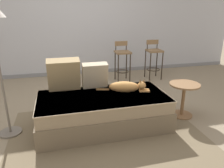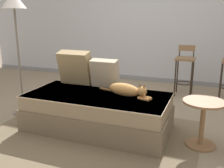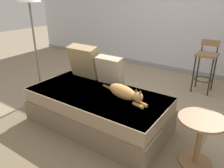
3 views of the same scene
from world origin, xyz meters
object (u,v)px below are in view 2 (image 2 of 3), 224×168
Objects in this scene: bar_stool_near_window at (185,65)px; floor_lamp at (15,12)px; couch at (98,111)px; throw_pillow_middle at (105,73)px; cat at (126,90)px; throw_pillow_corner at (75,67)px; side_table at (203,117)px.

floor_lamp is (-2.04, -1.76, 0.89)m from bar_stool_near_window.
couch is 4.64× the size of throw_pillow_middle.
couch is 2.42× the size of cat.
bar_stool_near_window is at bearing 66.16° from couch.
cat is at bearing 10.23° from couch.
throw_pillow_corner is 1.24× the size of throw_pillow_middle.
floor_lamp is at bearing -168.25° from throw_pillow_middle.
throw_pillow_corner is 2.00m from bar_stool_near_window.
throw_pillow_corner is 0.89m from cat.
throw_pillow_middle is 0.49m from cat.
cat is at bearing -104.75° from bar_stool_near_window.
bar_stool_near_window is 2.84m from floor_lamp.
couch is 1.23m from side_table.
throw_pillow_corner is 0.28× the size of floor_lamp.
floor_lamp is at bearing 178.03° from side_table.
bar_stool_near_window is at bearing 102.34° from side_table.
bar_stool_near_window is (0.82, 1.85, 0.30)m from couch.
floor_lamp reaches higher than couch.
cat is (0.35, 0.06, 0.29)m from couch.
floor_lamp is at bearing -139.23° from bar_stool_near_window.
side_table is (1.70, -0.33, -0.35)m from throw_pillow_corner.
cat is 0.90m from side_table.
floor_lamp is (-1.57, 0.03, 0.89)m from cat.
cat is at bearing -18.11° from throw_pillow_corner.
couch is 1.71m from floor_lamp.
couch is at bearing -4.31° from floor_lamp.
throw_pillow_middle reaches higher than side_table.
throw_pillow_corner is 0.65× the size of cat.
couch is 0.46m from cat.
cat is 1.85m from bar_stool_near_window.
side_table is (0.87, -0.05, -0.19)m from cat.
couch is 0.74m from throw_pillow_corner.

